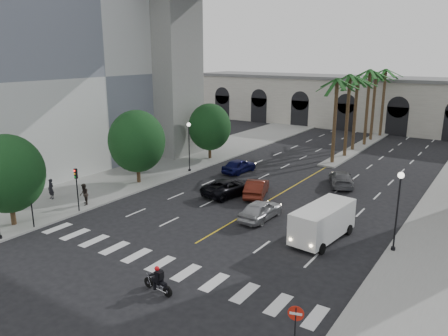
# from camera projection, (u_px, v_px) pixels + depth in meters

# --- Properties ---
(ground) EXTENTS (140.00, 140.00, 0.00)m
(ground) POSITION_uv_depth(u_px,v_px,m) (176.00, 255.00, 27.75)
(ground) COLOR black
(ground) RESTS_ON ground
(sidewalk_left) EXTENTS (8.00, 100.00, 0.15)m
(sidewalk_left) POSITION_uv_depth(u_px,v_px,m) (158.00, 169.00, 47.82)
(sidewalk_left) COLOR gray
(sidewalk_left) RESTS_ON ground
(median) EXTENTS (2.00, 24.00, 0.20)m
(median) POSITION_uv_depth(u_px,v_px,m) (358.00, 147.00, 58.30)
(median) COLOR gray
(median) RESTS_ON ground
(building_left) EXTENTS (16.50, 32.50, 20.60)m
(building_left) POSITION_uv_depth(u_px,v_px,m) (57.00, 72.00, 49.18)
(building_left) COLOR silver
(building_left) RESTS_ON ground
(pier_building) EXTENTS (71.00, 10.50, 8.50)m
(pier_building) POSITION_uv_depth(u_px,v_px,m) (392.00, 104.00, 70.90)
(pier_building) COLOR beige
(pier_building) RESTS_ON ground
(palm_a) EXTENTS (3.20, 3.20, 10.30)m
(palm_a) POSITION_uv_depth(u_px,v_px,m) (337.00, 84.00, 47.93)
(palm_a) COLOR #47331E
(palm_a) RESTS_ON ground
(palm_b) EXTENTS (3.20, 3.20, 10.60)m
(palm_b) POSITION_uv_depth(u_px,v_px,m) (350.00, 79.00, 51.02)
(palm_b) COLOR #47331E
(palm_b) RESTS_ON ground
(palm_c) EXTENTS (3.20, 3.20, 10.10)m
(palm_c) POSITION_uv_depth(u_px,v_px,m) (358.00, 81.00, 54.52)
(palm_c) COLOR #47331E
(palm_c) RESTS_ON ground
(palm_d) EXTENTS (3.20, 3.20, 10.90)m
(palm_d) POSITION_uv_depth(u_px,v_px,m) (370.00, 74.00, 57.36)
(palm_d) COLOR #47331E
(palm_d) RESTS_ON ground
(palm_e) EXTENTS (3.20, 3.20, 10.40)m
(palm_e) POSITION_uv_depth(u_px,v_px,m) (376.00, 76.00, 60.83)
(palm_e) COLOR #47331E
(palm_e) RESTS_ON ground
(palm_f) EXTENTS (3.20, 3.20, 10.70)m
(palm_f) POSITION_uv_depth(u_px,v_px,m) (386.00, 73.00, 63.82)
(palm_f) COLOR #47331E
(palm_f) RESTS_ON ground
(street_tree_near) EXTENTS (5.20, 5.20, 6.89)m
(street_tree_near) POSITION_uv_depth(u_px,v_px,m) (8.00, 174.00, 31.25)
(street_tree_near) COLOR #382616
(street_tree_near) RESTS_ON ground
(street_tree_mid) EXTENTS (5.44, 5.44, 7.21)m
(street_tree_mid) POSITION_uv_depth(u_px,v_px,m) (137.00, 141.00, 41.66)
(street_tree_mid) COLOR #382616
(street_tree_mid) RESTS_ON ground
(street_tree_far) EXTENTS (5.04, 5.04, 6.68)m
(street_tree_far) POSITION_uv_depth(u_px,v_px,m) (210.00, 127.00, 51.40)
(street_tree_far) COLOR #382616
(street_tree_far) RESTS_ON ground
(lamp_post_left_far) EXTENTS (0.40, 0.40, 5.35)m
(lamp_post_left_far) POSITION_uv_depth(u_px,v_px,m) (189.00, 143.00, 45.89)
(lamp_post_left_far) COLOR black
(lamp_post_left_far) RESTS_ON ground
(lamp_post_right) EXTENTS (0.40, 0.40, 5.35)m
(lamp_post_right) POSITION_uv_depth(u_px,v_px,m) (398.00, 205.00, 27.26)
(lamp_post_right) COLOR black
(lamp_post_right) RESTS_ON ground
(traffic_signal_near) EXTENTS (0.25, 0.18, 3.65)m
(traffic_signal_near) POSITION_uv_depth(u_px,v_px,m) (30.00, 196.00, 31.13)
(traffic_signal_near) COLOR black
(traffic_signal_near) RESTS_ON ground
(traffic_signal_far) EXTENTS (0.25, 0.18, 3.65)m
(traffic_signal_far) POSITION_uv_depth(u_px,v_px,m) (77.00, 183.00, 34.35)
(traffic_signal_far) COLOR black
(traffic_signal_far) RESTS_ON ground
(motorcycle_rider) EXTENTS (2.10, 0.57, 1.52)m
(motorcycle_rider) POSITION_uv_depth(u_px,v_px,m) (158.00, 281.00, 23.21)
(motorcycle_rider) COLOR black
(motorcycle_rider) RESTS_ON ground
(car_a) EXTENTS (1.87, 4.50, 1.52)m
(car_a) POSITION_uv_depth(u_px,v_px,m) (261.00, 210.00, 33.44)
(car_a) COLOR #9FA0A4
(car_a) RESTS_ON ground
(car_b) EXTENTS (3.15, 4.97, 1.55)m
(car_b) POSITION_uv_depth(u_px,v_px,m) (257.00, 188.00, 38.81)
(car_b) COLOR #4F190F
(car_b) RESTS_ON ground
(car_c) EXTENTS (3.64, 5.76, 1.48)m
(car_c) POSITION_uv_depth(u_px,v_px,m) (229.00, 187.00, 39.10)
(car_c) COLOR black
(car_c) RESTS_ON ground
(car_d) EXTENTS (3.90, 5.35, 1.44)m
(car_d) POSITION_uv_depth(u_px,v_px,m) (341.00, 179.00, 41.84)
(car_d) COLOR slate
(car_d) RESTS_ON ground
(car_e) EXTENTS (2.13, 4.54, 1.50)m
(car_e) POSITION_uv_depth(u_px,v_px,m) (239.00, 166.00, 46.42)
(car_e) COLOR #0F124A
(car_e) RESTS_ON ground
(cargo_van) EXTENTS (2.83, 5.91, 2.43)m
(cargo_van) POSITION_uv_depth(u_px,v_px,m) (322.00, 221.00, 29.57)
(cargo_van) COLOR silver
(cargo_van) RESTS_ON ground
(pedestrian_a) EXTENTS (0.66, 0.44, 1.78)m
(pedestrian_a) POSITION_uv_depth(u_px,v_px,m) (51.00, 189.00, 37.60)
(pedestrian_a) COLOR black
(pedestrian_a) RESTS_ON sidewalk_left
(pedestrian_b) EXTENTS (1.12, 1.08, 1.81)m
(pedestrian_b) POSITION_uv_depth(u_px,v_px,m) (84.00, 194.00, 36.11)
(pedestrian_b) COLOR black
(pedestrian_b) RESTS_ON sidewalk_left
(do_not_enter_sign) EXTENTS (0.64, 0.22, 2.71)m
(do_not_enter_sign) POSITION_uv_depth(u_px,v_px,m) (295.00, 322.00, 17.52)
(do_not_enter_sign) COLOR black
(do_not_enter_sign) RESTS_ON ground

